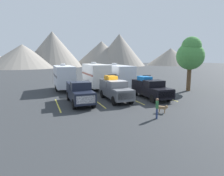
{
  "coord_description": "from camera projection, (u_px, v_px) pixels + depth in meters",
  "views": [
    {
      "loc": [
        -7.44,
        -18.54,
        4.56
      ],
      "look_at": [
        0.0,
        1.4,
        1.2
      ],
      "focal_mm": 31.52,
      "sensor_mm": 36.0,
      "label": 1
    }
  ],
  "objects": [
    {
      "name": "person_a",
      "position": [
        157.0,
        107.0,
        14.57
      ],
      "size": [
        0.26,
        0.32,
        1.56
      ],
      "color": "navy",
      "rests_on": "ground"
    },
    {
      "name": "mountain_ridge",
      "position": [
        22.0,
        52.0,
        88.61
      ],
      "size": [
        158.68,
        44.69,
        17.67
      ],
      "color": "gray",
      "rests_on": "ground"
    },
    {
      "name": "camper_trailer_c",
      "position": [
        117.0,
        75.0,
        29.37
      ],
      "size": [
        2.54,
        8.99,
        3.64
      ],
      "color": "silver",
      "rests_on": "ground"
    },
    {
      "name": "camper_trailer_a",
      "position": [
        64.0,
        76.0,
        27.03
      ],
      "size": [
        2.43,
        7.41,
        3.65
      ],
      "color": "silver",
      "rests_on": "ground"
    },
    {
      "name": "camper_trailer_b",
      "position": [
        96.0,
        75.0,
        28.15
      ],
      "size": [
        2.51,
        8.05,
        3.84
      ],
      "color": "white",
      "rests_on": "ground"
    },
    {
      "name": "pickup_truck_b",
      "position": [
        115.0,
        89.0,
        20.92
      ],
      "size": [
        2.11,
        5.64,
        2.69
      ],
      "color": "#595B60",
      "rests_on": "ground"
    },
    {
      "name": "pickup_truck_c",
      "position": [
        150.0,
        88.0,
        21.93
      ],
      "size": [
        2.26,
        5.76,
        2.51
      ],
      "color": "black",
      "rests_on": "ground"
    },
    {
      "name": "lot_stripe_a",
      "position": [
        58.0,
        105.0,
        18.77
      ],
      "size": [
        0.12,
        5.5,
        0.01
      ],
      "primitive_type": "cube",
      "color": "gold",
      "rests_on": "ground"
    },
    {
      "name": "lot_stripe_c",
      "position": [
        132.0,
        99.0,
        21.48
      ],
      "size": [
        0.12,
        5.5,
        0.01
      ],
      "primitive_type": "cube",
      "color": "gold",
      "rests_on": "ground"
    },
    {
      "name": "lot_stripe_d",
      "position": [
        162.0,
        97.0,
        22.84
      ],
      "size": [
        0.12,
        5.5,
        0.01
      ],
      "primitive_type": "cube",
      "color": "gold",
      "rests_on": "ground"
    },
    {
      "name": "tree_a",
      "position": [
        190.0,
        54.0,
        26.05
      ],
      "size": [
        3.63,
        3.63,
        7.22
      ],
      "color": "brown",
      "rests_on": "ground"
    },
    {
      "name": "pickup_truck_a",
      "position": [
        80.0,
        92.0,
        19.42
      ],
      "size": [
        2.12,
        5.78,
        2.23
      ],
      "color": "black",
      "rests_on": "ground"
    },
    {
      "name": "lot_stripe_b",
      "position": [
        97.0,
        102.0,
        20.12
      ],
      "size": [
        0.12,
        5.5,
        0.01
      ],
      "primitive_type": "cube",
      "color": "gold",
      "rests_on": "ground"
    },
    {
      "name": "ground_plane",
      "position": [
        117.0,
        101.0,
        20.44
      ],
      "size": [
        240.0,
        240.0,
        0.0
      ],
      "primitive_type": "plane",
      "color": "#2D3033"
    },
    {
      "name": "dog",
      "position": [
        163.0,
        108.0,
        16.14
      ],
      "size": [
        0.69,
        0.68,
        0.66
      ],
      "color": "olive",
      "rests_on": "ground"
    }
  ]
}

